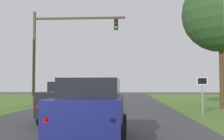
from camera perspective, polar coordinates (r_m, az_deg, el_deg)
The scene contains 7 objects.
ground_plane at distance 16.19m, azimuth -4.22°, elevation -9.20°, with size 120.00×120.00×0.00m, color #424244.
red_suv_near at distance 9.46m, azimuth -4.00°, elevation -7.32°, with size 2.24×4.58×1.97m.
pickup_truck_lead at distance 14.52m, azimuth -7.56°, elevation -6.01°, with size 2.49×5.21×1.92m.
traffic_light at distance 25.08m, azimuth -10.42°, elevation 5.04°, with size 7.72×0.40×7.93m.
keep_moving_sign at distance 18.55m, azimuth 16.95°, elevation -3.58°, with size 0.60×0.09×2.37m.
oak_tree_right at distance 24.62m, azimuth 20.14°, elevation 10.11°, with size 5.90×5.90×10.22m.
crossing_suv_far at distance 28.28m, azimuth -7.61°, elevation -4.60°, with size 4.34×2.20×1.81m.
Camera 1 is at (2.18, -5.89, 1.75)m, focal length 47.60 mm.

